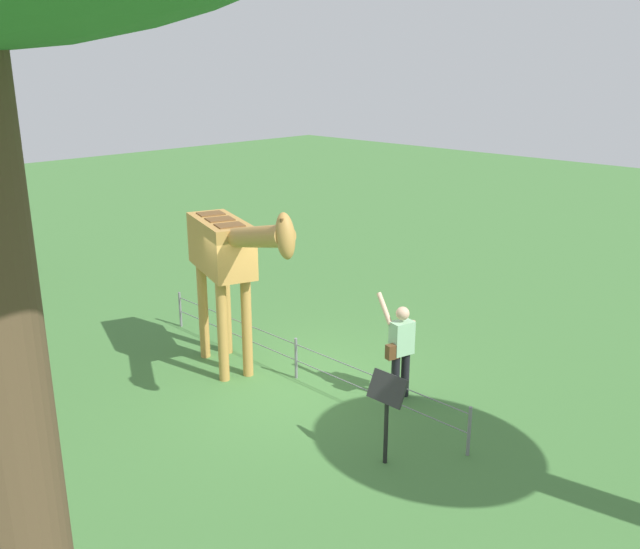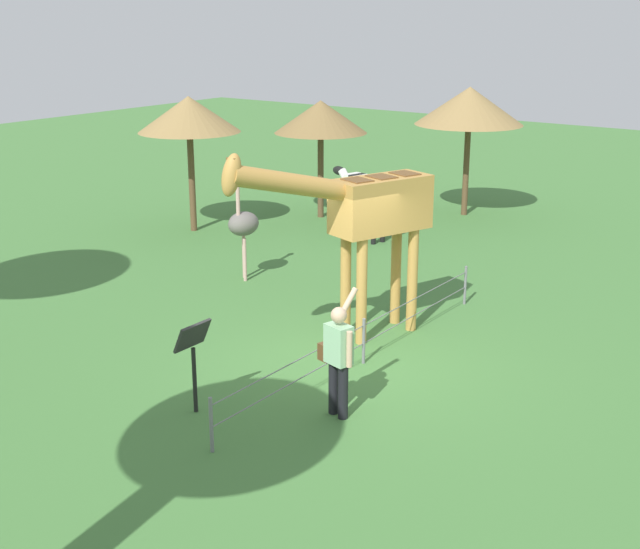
# 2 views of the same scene
# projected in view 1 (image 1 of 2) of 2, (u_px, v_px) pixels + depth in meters

# --- Properties ---
(ground_plane) EXTENTS (60.00, 60.00, 0.00)m
(ground_plane) POSITION_uv_depth(u_px,v_px,m) (289.00, 381.00, 11.82)
(ground_plane) COLOR #427538
(giraffe) EXTENTS (3.81, 1.71, 3.40)m
(giraffe) POSITION_uv_depth(u_px,v_px,m) (228.00, 255.00, 11.50)
(giraffe) COLOR #BC8942
(giraffe) RESTS_ON ground_plane
(visitor) EXTENTS (0.67, 0.59, 1.74)m
(visitor) POSITION_uv_depth(u_px,v_px,m) (401.00, 346.00, 10.99)
(visitor) COLOR black
(visitor) RESTS_ON ground_plane
(info_sign) EXTENTS (0.56, 0.21, 1.32)m
(info_sign) POSITION_uv_depth(u_px,v_px,m) (387.00, 401.00, 9.13)
(info_sign) COLOR black
(info_sign) RESTS_ON ground_plane
(wire_fence) EXTENTS (7.05, 0.05, 0.75)m
(wire_fence) POSITION_uv_depth(u_px,v_px,m) (296.00, 357.00, 11.81)
(wire_fence) COLOR slate
(wire_fence) RESTS_ON ground_plane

